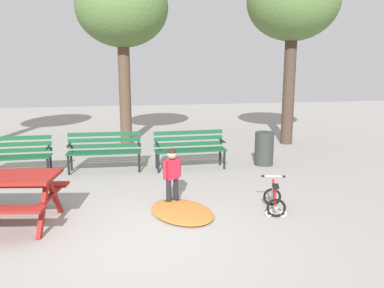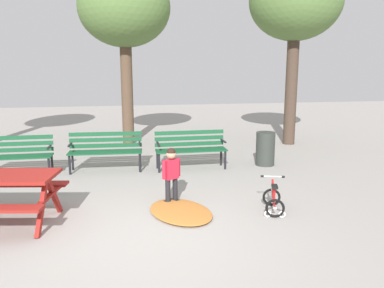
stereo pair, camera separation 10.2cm
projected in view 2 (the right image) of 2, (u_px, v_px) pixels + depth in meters
name	position (u px, v px, depth m)	size (l,w,h in m)	color
ground	(141.00, 240.00, 5.25)	(36.00, 36.00, 0.00)	gray
park_bench_far_left	(13.00, 153.00, 8.17)	(1.60, 0.46, 0.85)	#144728
park_bench_left	(106.00, 148.00, 8.63)	(1.62, 0.54, 0.85)	#144728
park_bench_right	(191.00, 146.00, 8.82)	(1.61, 0.48, 0.85)	#144728
child_standing	(171.00, 172.00, 6.52)	(0.33, 0.26, 0.97)	black
kids_bicycle	(273.00, 200.00, 6.24)	(0.48, 0.62, 0.54)	black
leaf_pile	(181.00, 211.00, 6.19)	(1.27, 0.89, 0.07)	#B26B2D
trash_bin	(265.00, 149.00, 9.12)	(0.44, 0.44, 0.79)	#2D332D
tree_left	(124.00, 10.00, 10.94)	(2.60, 2.60, 5.01)	brown
tree_center	(296.00, 3.00, 10.87)	(2.60, 2.60, 5.19)	#423328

